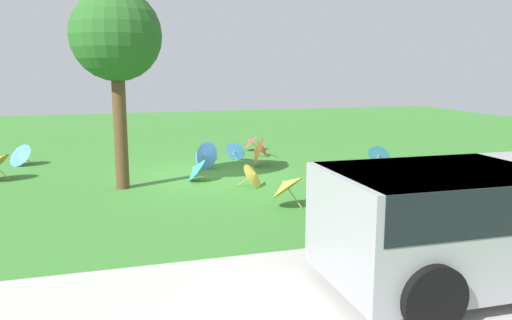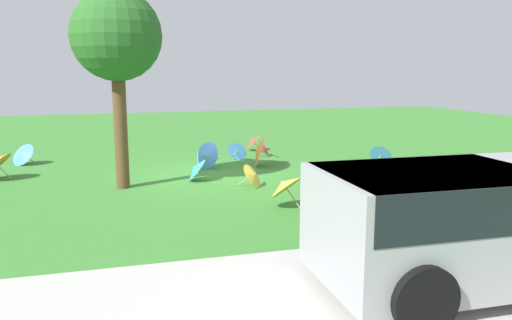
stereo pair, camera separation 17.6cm
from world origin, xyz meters
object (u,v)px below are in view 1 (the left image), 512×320
Objects in this scene: parasol_red_1 at (250,141)px; shade_tree at (116,38)px; parasol_yellow_1 at (286,185)px; parasol_blue_3 at (18,154)px; parasol_orange_0 at (257,150)px; parasol_yellow_2 at (488,170)px; park_bench at (404,178)px; parasol_blue_0 at (379,153)px; parasol_red_2 at (347,170)px; parasol_red_0 at (263,148)px; parasol_teal_1 at (195,169)px; parasol_blue_1 at (204,155)px; parasol_yellow_0 at (254,175)px; parasol_blue_2 at (236,150)px; van_dark at (488,214)px.

shade_tree is at bearing 45.46° from parasol_red_1.
parasol_blue_3 is at bearing -47.86° from parasol_yellow_1.
parasol_yellow_2 is at bearing 136.88° from parasol_orange_0.
shade_tree is 6.46× the size of parasol_red_1.
park_bench is 2.54m from parasol_yellow_2.
parasol_blue_0 reaches higher than parasol_red_2.
shade_tree is at bearing 35.89° from parasol_red_0.
parasol_teal_1 is at bearing -38.62° from park_bench.
parasol_teal_1 is at bearing 70.19° from parasol_blue_1.
shade_tree is 4.39× the size of parasol_yellow_1.
shade_tree is at bearing -15.09° from parasol_yellow_0.
shade_tree reaches higher than parasol_red_1.
parasol_teal_1 is at bearing 55.81° from parasol_blue_2.
parasol_red_0 is (-4.46, -3.22, -3.15)m from shade_tree.
parasol_yellow_1 is (-0.11, 1.86, 0.17)m from parasol_yellow_0.
parasol_yellow_0 is at bearing 74.69° from parasol_red_1.
parasol_red_1 is 3.47m from parasol_blue_1.
parasol_orange_0 is at bearing -43.12° from parasol_yellow_2.
parasol_blue_1 is at bearing 52.32° from parasol_red_1.
van_dark reaches higher than parasol_yellow_2.
parasol_teal_1 is at bearing 142.26° from parasol_blue_3.
parasol_yellow_1 is at bearing 132.14° from parasol_blue_3.
parasol_yellow_2 is at bearing 144.86° from parasol_blue_1.
parasol_red_0 is 0.67× the size of parasol_yellow_1.
parasol_blue_3 is (7.12, 0.71, 0.01)m from parasol_red_1.
parasol_blue_3 is (5.00, -2.03, -0.06)m from parasol_blue_1.
parasol_red_2 is (-2.38, 0.06, -0.01)m from parasol_yellow_0.
shade_tree is at bearing -57.96° from van_dark.
parasol_blue_0 is 0.75× the size of parasol_yellow_1.
parasol_blue_2 is (2.21, -5.62, -0.16)m from park_bench.
shade_tree is 5.85× the size of parasol_blue_0.
parasol_red_1 is 7.15m from parasol_blue_3.
shade_tree is 6.25m from parasol_red_2.
park_bench reaches higher than parasol_blue_3.
park_bench reaches higher than parasol_blue_0.
parasol_yellow_2 is 12.53m from parasol_blue_3.
van_dark is 12.73m from parasol_blue_3.
parasol_yellow_0 is at bearing 22.81° from parasol_blue_0.
parasol_teal_1 is at bearing -41.98° from parasol_yellow_0.
van_dark is 4.57× the size of parasol_orange_0.
parasol_orange_0 reaches higher than parasol_blue_0.
parasol_teal_1 reaches higher than parasol_yellow_0.
parasol_yellow_2 is (-5.22, 1.64, 0.14)m from parasol_yellow_0.
park_bench is 2.02m from parasol_red_2.
parasol_red_2 is at bearing 100.09° from parasol_red_1.
parasol_blue_3 is at bearing -56.50° from van_dark.
parasol_red_0 is at bearing -156.25° from parasol_blue_2.
parasol_blue_3 is at bearing -8.91° from parasol_blue_2.
parasol_red_2 is 4.10m from parasol_blue_2.
park_bench reaches higher than parasol_blue_1.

